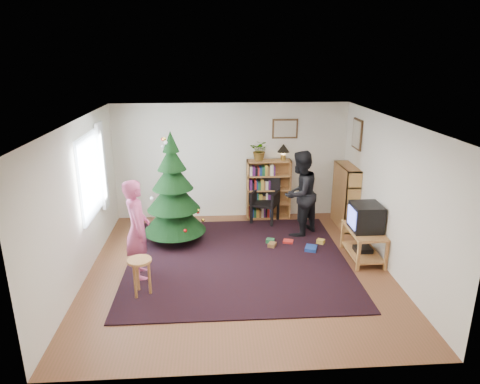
{
  "coord_description": "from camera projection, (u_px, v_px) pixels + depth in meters",
  "views": [
    {
      "loc": [
        -0.41,
        -6.48,
        3.47
      ],
      "look_at": [
        0.08,
        0.8,
        1.1
      ],
      "focal_mm": 32.0,
      "sensor_mm": 36.0,
      "label": 1
    }
  ],
  "objects": [
    {
      "name": "floor",
      "position": [
        238.0,
        268.0,
        7.25
      ],
      "size": [
        5.0,
        5.0,
        0.0
      ],
      "primitive_type": "plane",
      "color": "brown",
      "rests_on": "ground"
    },
    {
      "name": "christmas_tree",
      "position": [
        173.0,
        197.0,
        8.02
      ],
      "size": [
        1.19,
        1.19,
        2.16
      ],
      "rotation": [
        0.0,
        0.0,
        -0.24
      ],
      "color": "#3F2816",
      "rests_on": "rug"
    },
    {
      "name": "rug",
      "position": [
        237.0,
        260.0,
        7.53
      ],
      "size": [
        3.8,
        3.6,
        0.02
      ],
      "primitive_type": "cube",
      "color": "black",
      "rests_on": "floor"
    },
    {
      "name": "person_standing",
      "position": [
        137.0,
        229.0,
        6.76
      ],
      "size": [
        0.53,
        0.68,
        1.64
      ],
      "primitive_type": "imported",
      "rotation": [
        0.0,
        0.0,
        1.81
      ],
      "color": "#B74977",
      "rests_on": "rug"
    },
    {
      "name": "armchair",
      "position": [
        265.0,
        198.0,
        9.2
      ],
      "size": [
        0.68,
        0.71,
        0.94
      ],
      "rotation": [
        0.0,
        0.0,
        -0.44
      ],
      "color": "black",
      "rests_on": "rug"
    },
    {
      "name": "picture_right",
      "position": [
        357.0,
        134.0,
        8.47
      ],
      "size": [
        0.03,
        0.5,
        0.6
      ],
      "color": "#4C3319",
      "rests_on": "wall_right"
    },
    {
      "name": "tv_stand",
      "position": [
        364.0,
        241.0,
        7.51
      ],
      "size": [
        0.53,
        0.96,
        0.55
      ],
      "color": "#B78441",
      "rests_on": "floor"
    },
    {
      "name": "table_lamp",
      "position": [
        283.0,
        149.0,
        9.07
      ],
      "size": [
        0.26,
        0.26,
        0.35
      ],
      "color": "#A57F33",
      "rests_on": "bookshelf_back"
    },
    {
      "name": "person_by_chair",
      "position": [
        300.0,
        194.0,
        8.37
      ],
      "size": [
        1.05,
        1.04,
        1.71
      ],
      "primitive_type": "imported",
      "rotation": [
        0.0,
        0.0,
        3.9
      ],
      "color": "black",
      "rests_on": "rug"
    },
    {
      "name": "bookshelf_right",
      "position": [
        345.0,
        195.0,
        8.87
      ],
      "size": [
        0.3,
        0.95,
        1.3
      ],
      "rotation": [
        0.0,
        0.0,
        1.57
      ],
      "color": "#B78441",
      "rests_on": "floor"
    },
    {
      "name": "ceiling",
      "position": [
        238.0,
        121.0,
        6.48
      ],
      "size": [
        5.0,
        5.0,
        0.0
      ],
      "primitive_type": "plane",
      "rotation": [
        3.14,
        0.0,
        0.0
      ],
      "color": "white",
      "rests_on": "wall_back"
    },
    {
      "name": "bookshelf_back",
      "position": [
        269.0,
        189.0,
        9.32
      ],
      "size": [
        0.95,
        0.3,
        1.3
      ],
      "color": "#B78441",
      "rests_on": "floor"
    },
    {
      "name": "wall_back",
      "position": [
        231.0,
        161.0,
        9.24
      ],
      "size": [
        5.0,
        0.02,
        2.5
      ],
      "primitive_type": "cube",
      "color": "silver",
      "rests_on": "floor"
    },
    {
      "name": "picture_back",
      "position": [
        285.0,
        129.0,
        9.07
      ],
      "size": [
        0.55,
        0.03,
        0.42
      ],
      "color": "#4C3319",
      "rests_on": "wall_back"
    },
    {
      "name": "window_pane",
      "position": [
        90.0,
        176.0,
        7.2
      ],
      "size": [
        0.04,
        1.2,
        1.4
      ],
      "primitive_type": "cube",
      "color": "silver",
      "rests_on": "wall_left"
    },
    {
      "name": "wall_front",
      "position": [
        253.0,
        275.0,
        4.49
      ],
      "size": [
        5.0,
        0.02,
        2.5
      ],
      "primitive_type": "cube",
      "color": "silver",
      "rests_on": "floor"
    },
    {
      "name": "wall_right",
      "position": [
        390.0,
        195.0,
        7.02
      ],
      "size": [
        0.02,
        5.0,
        2.5
      ],
      "primitive_type": "cube",
      "color": "silver",
      "rests_on": "floor"
    },
    {
      "name": "crt_tv",
      "position": [
        366.0,
        217.0,
        7.37
      ],
      "size": [
        0.5,
        0.54,
        0.47
      ],
      "color": "black",
      "rests_on": "tv_stand"
    },
    {
      "name": "wall_left",
      "position": [
        80.0,
        202.0,
        6.71
      ],
      "size": [
        0.02,
        5.0,
        2.5
      ],
      "primitive_type": "cube",
      "color": "silver",
      "rests_on": "floor"
    },
    {
      "name": "potted_plant",
      "position": [
        260.0,
        150.0,
        9.04
      ],
      "size": [
        0.49,
        0.46,
        0.44
      ],
      "primitive_type": "imported",
      "rotation": [
        0.0,
        0.0,
        -0.38
      ],
      "color": "gray",
      "rests_on": "bookshelf_back"
    },
    {
      "name": "stool",
      "position": [
        140.0,
        267.0,
        6.32
      ],
      "size": [
        0.36,
        0.36,
        0.59
      ],
      "color": "#B78441",
      "rests_on": "floor"
    },
    {
      "name": "curtain",
      "position": [
        102.0,
        166.0,
        7.87
      ],
      "size": [
        0.06,
        0.35,
        1.6
      ],
      "primitive_type": "cube",
      "color": "silver",
      "rests_on": "wall_left"
    },
    {
      "name": "floor_clutter",
      "position": [
        292.0,
        244.0,
        8.09
      ],
      "size": [
        1.16,
        0.57,
        0.08
      ],
      "color": "#A51E19",
      "rests_on": "rug"
    }
  ]
}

